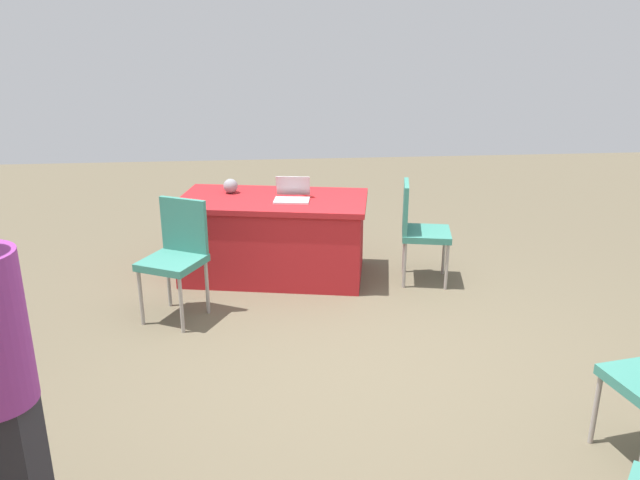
# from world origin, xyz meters

# --- Properties ---
(ground_plane) EXTENTS (14.40, 14.40, 0.00)m
(ground_plane) POSITION_xyz_m (0.00, 0.00, 0.00)
(ground_plane) COLOR brown
(table_foreground) EXTENTS (1.89, 1.23, 0.77)m
(table_foreground) POSITION_xyz_m (0.49, -1.69, 0.39)
(table_foreground) COLOR #AD1E23
(table_foreground) RESTS_ON ground
(chair_tucked_left) EXTENTS (0.52, 0.52, 0.95)m
(chair_tucked_left) POSITION_xyz_m (-0.85, -1.43, 0.54)
(chair_tucked_left) COLOR #9E9993
(chair_tucked_left) RESTS_ON ground
(chair_by_pillar) EXTENTS (0.59, 0.59, 0.98)m
(chair_by_pillar) POSITION_xyz_m (1.28, -0.87, 0.57)
(chair_by_pillar) COLOR #9E9993
(chair_by_pillar) RESTS_ON ground
(laptop_silver) EXTENTS (0.36, 0.34, 0.21)m
(laptop_silver) POSITION_xyz_m (0.31, -1.60, 0.81)
(laptop_silver) COLOR silver
(laptop_silver) RESTS_ON table_foreground
(yarn_ball) EXTENTS (0.14, 0.14, 0.14)m
(yarn_ball) POSITION_xyz_m (0.88, -1.91, 0.84)
(yarn_ball) COLOR gray
(yarn_ball) RESTS_ON table_foreground
(scissors_red) EXTENTS (0.13, 0.17, 0.01)m
(scissors_red) POSITION_xyz_m (0.16, -1.74, 0.78)
(scissors_red) COLOR red
(scissors_red) RESTS_ON table_foreground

